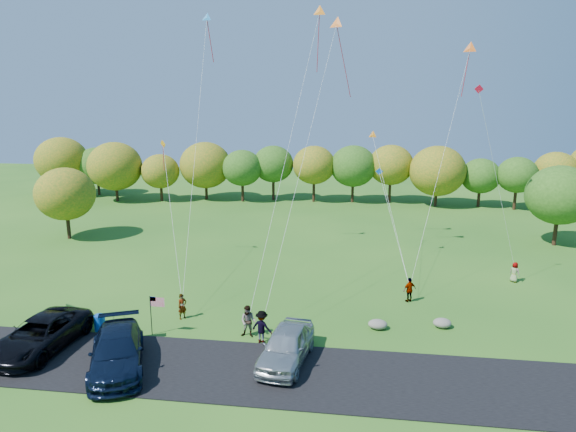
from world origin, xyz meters
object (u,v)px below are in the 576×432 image
(minivan_dark, at_px, (40,334))
(minivan_navy, at_px, (117,351))
(flyer_e, at_px, (514,272))
(flyer_a, at_px, (182,306))
(flyer_d, at_px, (410,290))
(flyer_c, at_px, (262,327))
(park_bench, at_px, (78,314))
(flyer_b, at_px, (248,321))
(trash_barrel, at_px, (100,323))
(minivan_silver, at_px, (286,345))

(minivan_dark, height_order, minivan_navy, minivan_navy)
(minivan_dark, xyz_separation_m, flyer_e, (28.59, 14.63, -0.18))
(minivan_dark, xyz_separation_m, flyer_a, (6.24, 5.01, -0.13))
(minivan_navy, relative_size, flyer_d, 3.70)
(minivan_dark, height_order, flyer_c, flyer_c)
(minivan_dark, distance_m, flyer_c, 12.00)
(flyer_c, xyz_separation_m, flyer_d, (8.75, 7.15, -0.10))
(park_bench, bearing_deg, flyer_e, 45.65)
(minivan_dark, height_order, flyer_d, minivan_dark)
(flyer_b, xyz_separation_m, trash_barrel, (-8.88, -0.38, -0.46))
(trash_barrel, bearing_deg, flyer_b, 2.43)
(minivan_silver, relative_size, flyer_c, 2.83)
(flyer_a, xyz_separation_m, park_bench, (-6.06, -1.55, -0.22))
(minivan_navy, height_order, flyer_a, minivan_navy)
(park_bench, height_order, trash_barrel, park_bench)
(flyer_b, relative_size, park_bench, 0.97)
(flyer_c, distance_m, flyer_e, 20.75)
(flyer_c, relative_size, trash_barrel, 1.99)
(minivan_silver, distance_m, flyer_c, 2.63)
(flyer_c, height_order, flyer_e, flyer_c)
(flyer_d, bearing_deg, flyer_a, -14.42)
(minivan_dark, height_order, park_bench, minivan_dark)
(park_bench, bearing_deg, flyer_b, 22.47)
(flyer_d, height_order, park_bench, flyer_d)
(minivan_navy, relative_size, flyer_a, 3.88)
(minivan_silver, height_order, flyer_c, flyer_c)
(flyer_b, xyz_separation_m, flyer_e, (17.76, 11.49, -0.18))
(trash_barrel, bearing_deg, flyer_d, 20.46)
(minivan_silver, bearing_deg, park_bench, 174.97)
(minivan_dark, height_order, flyer_b, flyer_b)
(minivan_dark, bearing_deg, minivan_navy, -10.76)
(minivan_silver, distance_m, flyer_e, 20.75)
(flyer_d, height_order, trash_barrel, flyer_d)
(flyer_b, relative_size, flyer_e, 1.24)
(flyer_c, bearing_deg, minivan_navy, 47.16)
(trash_barrel, bearing_deg, flyer_c, -1.37)
(minivan_dark, bearing_deg, flyer_b, 19.97)
(park_bench, distance_m, trash_barrel, 1.90)
(flyer_d, xyz_separation_m, park_bench, (-20.30, -6.22, -0.26))
(minivan_silver, bearing_deg, flyer_d, 59.99)
(flyer_e, xyz_separation_m, trash_barrel, (-26.65, -11.87, -0.28))
(flyer_a, height_order, park_bench, flyer_a)
(minivan_silver, relative_size, flyer_e, 3.53)
(flyer_b, height_order, flyer_c, flyer_c)
(flyer_b, relative_size, flyer_c, 0.99)
(minivan_dark, relative_size, flyer_e, 4.16)
(flyer_a, height_order, flyer_e, flyer_a)
(trash_barrel, bearing_deg, park_bench, 158.55)
(flyer_e, bearing_deg, flyer_c, 81.23)
(trash_barrel, bearing_deg, flyer_e, 24.01)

